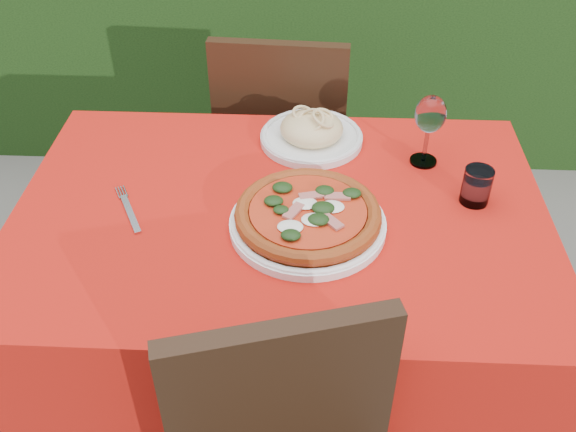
{
  "coord_description": "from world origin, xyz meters",
  "views": [
    {
      "loc": [
        0.07,
        -1.18,
        1.69
      ],
      "look_at": [
        0.02,
        -0.05,
        0.77
      ],
      "focal_mm": 40.0,
      "sensor_mm": 36.0,
      "label": 1
    }
  ],
  "objects_px": {
    "pasta_plate": "(312,132)",
    "water_glass": "(476,187)",
    "wine_glass": "(430,117)",
    "fork": "(130,214)",
    "chair_far": "(283,140)",
    "pizza_plate": "(308,217)"
  },
  "relations": [
    {
      "from": "chair_far",
      "to": "wine_glass",
      "type": "bearing_deg",
      "value": 135.18
    },
    {
      "from": "fork",
      "to": "wine_glass",
      "type": "bearing_deg",
      "value": -7.27
    },
    {
      "from": "chair_far",
      "to": "water_glass",
      "type": "bearing_deg",
      "value": 132.87
    },
    {
      "from": "wine_glass",
      "to": "chair_far",
      "type": "bearing_deg",
      "value": 131.57
    },
    {
      "from": "wine_glass",
      "to": "pizza_plate",
      "type": "bearing_deg",
      "value": -136.68
    },
    {
      "from": "pizza_plate",
      "to": "wine_glass",
      "type": "distance_m",
      "value": 0.42
    },
    {
      "from": "wine_glass",
      "to": "fork",
      "type": "xyz_separation_m",
      "value": [
        -0.71,
        -0.25,
        -0.13
      ]
    },
    {
      "from": "pizza_plate",
      "to": "pasta_plate",
      "type": "relative_size",
      "value": 1.35
    },
    {
      "from": "chair_far",
      "to": "fork",
      "type": "distance_m",
      "value": 0.79
    },
    {
      "from": "water_glass",
      "to": "fork",
      "type": "distance_m",
      "value": 0.81
    },
    {
      "from": "pizza_plate",
      "to": "wine_glass",
      "type": "xyz_separation_m",
      "value": [
        0.29,
        0.28,
        0.1
      ]
    },
    {
      "from": "pizza_plate",
      "to": "water_glass",
      "type": "bearing_deg",
      "value": 16.38
    },
    {
      "from": "pasta_plate",
      "to": "water_glass",
      "type": "xyz_separation_m",
      "value": [
        0.39,
        -0.25,
        0.01
      ]
    },
    {
      "from": "water_glass",
      "to": "wine_glass",
      "type": "height_order",
      "value": "wine_glass"
    },
    {
      "from": "fork",
      "to": "pasta_plate",
      "type": "bearing_deg",
      "value": 12.21
    },
    {
      "from": "pasta_plate",
      "to": "water_glass",
      "type": "height_order",
      "value": "water_glass"
    },
    {
      "from": "pizza_plate",
      "to": "water_glass",
      "type": "distance_m",
      "value": 0.41
    },
    {
      "from": "chair_far",
      "to": "fork",
      "type": "xyz_separation_m",
      "value": [
        -0.32,
        -0.69,
        0.23
      ]
    },
    {
      "from": "pasta_plate",
      "to": "water_glass",
      "type": "bearing_deg",
      "value": -32.16
    },
    {
      "from": "water_glass",
      "to": "pasta_plate",
      "type": "bearing_deg",
      "value": 147.84
    },
    {
      "from": "chair_far",
      "to": "pizza_plate",
      "type": "distance_m",
      "value": 0.76
    },
    {
      "from": "chair_far",
      "to": "water_glass",
      "type": "xyz_separation_m",
      "value": [
        0.49,
        -0.6,
        0.26
      ]
    }
  ]
}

